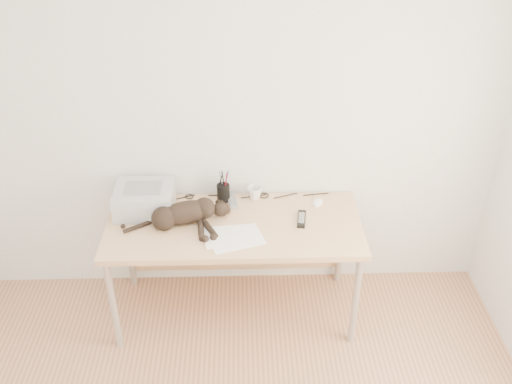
{
  "coord_description": "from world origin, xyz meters",
  "views": [
    {
      "loc": [
        0.06,
        -1.52,
        2.82
      ],
      "look_at": [
        0.14,
        1.34,
        1.0
      ],
      "focal_mm": 40.0,
      "sensor_mm": 36.0,
      "label": 1
    }
  ],
  "objects_px": {
    "pen_cup": "(223,192)",
    "cat": "(183,215)",
    "mug": "(255,193)",
    "desk": "(234,232)",
    "mouse": "(318,201)",
    "printer": "(145,199)"
  },
  "relations": [
    {
      "from": "printer",
      "to": "mouse",
      "type": "xyz_separation_m",
      "value": [
        1.12,
        0.05,
        -0.07
      ]
    },
    {
      "from": "desk",
      "to": "printer",
      "type": "xyz_separation_m",
      "value": [
        -0.57,
        0.08,
        0.22
      ]
    },
    {
      "from": "desk",
      "to": "cat",
      "type": "distance_m",
      "value": 0.38
    },
    {
      "from": "cat",
      "to": "pen_cup",
      "type": "xyz_separation_m",
      "value": [
        0.25,
        0.26,
        -0.01
      ]
    },
    {
      "from": "desk",
      "to": "mug",
      "type": "distance_m",
      "value": 0.3
    },
    {
      "from": "desk",
      "to": "pen_cup",
      "type": "height_order",
      "value": "pen_cup"
    },
    {
      "from": "mug",
      "to": "desk",
      "type": "bearing_deg",
      "value": -125.53
    },
    {
      "from": "printer",
      "to": "cat",
      "type": "height_order",
      "value": "printer"
    },
    {
      "from": "cat",
      "to": "pen_cup",
      "type": "distance_m",
      "value": 0.36
    },
    {
      "from": "cat",
      "to": "mouse",
      "type": "xyz_separation_m",
      "value": [
        0.87,
        0.2,
        -0.05
      ]
    },
    {
      "from": "desk",
      "to": "pen_cup",
      "type": "distance_m",
      "value": 0.28
    },
    {
      "from": "mug",
      "to": "mouse",
      "type": "relative_size",
      "value": 0.9
    },
    {
      "from": "printer",
      "to": "pen_cup",
      "type": "xyz_separation_m",
      "value": [
        0.5,
        0.11,
        -0.02
      ]
    },
    {
      "from": "cat",
      "to": "mug",
      "type": "bearing_deg",
      "value": 12.36
    },
    {
      "from": "desk",
      "to": "pen_cup",
      "type": "relative_size",
      "value": 7.39
    },
    {
      "from": "desk",
      "to": "cat",
      "type": "relative_size",
      "value": 2.38
    },
    {
      "from": "mouse",
      "to": "mug",
      "type": "bearing_deg",
      "value": -166.58
    },
    {
      "from": "cat",
      "to": "mouse",
      "type": "bearing_deg",
      "value": -5.17
    },
    {
      "from": "pen_cup",
      "to": "cat",
      "type": "bearing_deg",
      "value": -133.27
    },
    {
      "from": "printer",
      "to": "mug",
      "type": "relative_size",
      "value": 3.86
    },
    {
      "from": "cat",
      "to": "pen_cup",
      "type": "height_order",
      "value": "pen_cup"
    },
    {
      "from": "cat",
      "to": "desk",
      "type": "bearing_deg",
      "value": -4.81
    }
  ]
}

